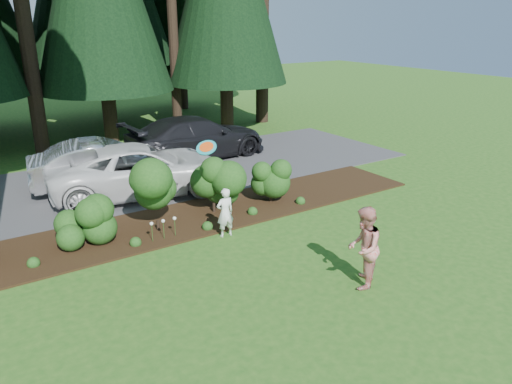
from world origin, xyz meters
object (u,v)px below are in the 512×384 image
(car_silver_wagon, at_px, (105,164))
(child, at_px, (225,213))
(car_white_suv, at_px, (141,169))
(adult, at_px, (364,248))
(car_dark_suv, at_px, (196,137))
(frisbee, at_px, (206,147))

(car_silver_wagon, xyz_separation_m, child, (1.27, -5.42, -0.15))
(car_white_suv, bearing_deg, adult, -157.87)
(car_silver_wagon, distance_m, child, 5.57)
(car_silver_wagon, height_order, child, car_silver_wagon)
(car_white_suv, bearing_deg, car_dark_suv, -39.84)
(car_dark_suv, distance_m, frisbee, 7.40)
(car_silver_wagon, height_order, car_white_suv, car_white_suv)
(car_silver_wagon, distance_m, adult, 9.37)
(car_silver_wagon, xyz_separation_m, car_white_suv, (0.72, -1.30, 0.02))
(car_silver_wagon, relative_size, frisbee, 8.69)
(child, relative_size, adult, 0.74)
(car_dark_suv, relative_size, frisbee, 10.60)
(car_white_suv, relative_size, child, 4.37)
(car_dark_suv, bearing_deg, car_white_suv, 126.50)
(car_white_suv, distance_m, child, 4.16)
(frisbee, bearing_deg, child, -42.00)
(car_white_suv, height_order, adult, adult)
(car_silver_wagon, height_order, frisbee, frisbee)
(child, xyz_separation_m, adult, (1.07, -3.65, 0.22))
(frisbee, bearing_deg, car_silver_wagon, 100.62)
(car_silver_wagon, relative_size, car_dark_suv, 0.82)
(car_silver_wagon, xyz_separation_m, adult, (2.35, -9.07, 0.07))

